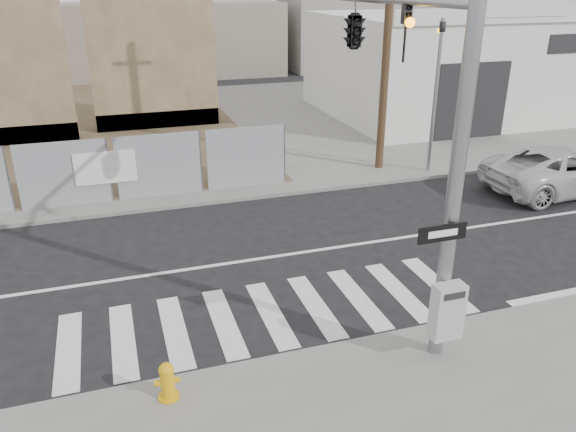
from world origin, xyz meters
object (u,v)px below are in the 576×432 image
object	(u,v)px
traffic_cone_d	(224,175)
suv	(565,169)
auto_shop	(449,64)
fire_hydrant	(167,381)
signal_pole	(383,73)

from	to	relation	value
traffic_cone_d	suv	bearing A→B (deg)	-19.90
auto_shop	fire_hydrant	bearing A→B (deg)	-133.04
fire_hydrant	signal_pole	bearing A→B (deg)	47.37
signal_pole	auto_shop	bearing A→B (deg)	52.54
fire_hydrant	traffic_cone_d	bearing A→B (deg)	92.98
fire_hydrant	traffic_cone_d	world-z (taller)	same
auto_shop	fire_hydrant	world-z (taller)	auto_shop
suv	traffic_cone_d	size ratio (longest dim) A/B	7.99
suv	auto_shop	bearing A→B (deg)	-14.34
suv	fire_hydrant	bearing A→B (deg)	113.67
suv	traffic_cone_d	world-z (taller)	suv
auto_shop	fire_hydrant	xyz separation A→B (m)	(-16.36, -17.52, -2.08)
suv	signal_pole	bearing A→B (deg)	112.01
auto_shop	fire_hydrant	size ratio (longest dim) A/B	17.75
signal_pole	auto_shop	world-z (taller)	signal_pole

